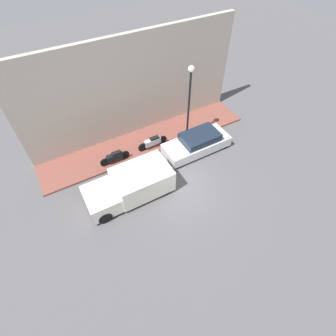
{
  "coord_description": "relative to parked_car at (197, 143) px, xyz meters",
  "views": [
    {
      "loc": [
        -7.78,
        5.13,
        12.04
      ],
      "look_at": [
        1.06,
        0.17,
        0.6
      ],
      "focal_mm": 28.0,
      "sensor_mm": 36.0,
      "label": 1
    }
  ],
  "objects": [
    {
      "name": "building_facade",
      "position": [
        3.73,
        2.49,
        2.64
      ],
      "size": [
        0.3,
        14.06,
        6.55
      ],
      "color": "#B2A899",
      "rests_on": "ground_plane"
    },
    {
      "name": "sidewalk",
      "position": [
        2.31,
        2.49,
        -0.57
      ],
      "size": [
        2.54,
        14.06,
        0.13
      ],
      "color": "brown",
      "rests_on": "ground_plane"
    },
    {
      "name": "streetlamp",
      "position": [
        1.3,
        -0.04,
        2.98
      ],
      "size": [
        0.38,
        0.38,
        5.07
      ],
      "color": "black",
      "rests_on": "sidewalk"
    },
    {
      "name": "motorcycle_black",
      "position": [
        1.49,
        5.02,
        -0.09
      ],
      "size": [
        0.3,
        1.88,
        0.75
      ],
      "color": "black",
      "rests_on": "sidewalk"
    },
    {
      "name": "delivery_van",
      "position": [
        -1.2,
        5.16,
        0.2
      ],
      "size": [
        2.09,
        4.71,
        1.6
      ],
      "color": "silver",
      "rests_on": "ground_plane"
    },
    {
      "name": "ground_plane",
      "position": [
        -1.98,
        2.49,
        -0.63
      ],
      "size": [
        60.0,
        60.0,
        0.0
      ],
      "primitive_type": "plane",
      "color": "#514F51"
    },
    {
      "name": "parked_car",
      "position": [
        0.0,
        0.0,
        0.0
      ],
      "size": [
        1.72,
        4.3,
        1.31
      ],
      "color": "silver",
      "rests_on": "ground_plane"
    },
    {
      "name": "scooter_silver",
      "position": [
        1.54,
        2.4,
        -0.08
      ],
      "size": [
        0.3,
        2.03,
        0.77
      ],
      "color": "#B7B7BF",
      "rests_on": "sidewalk"
    }
  ]
}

